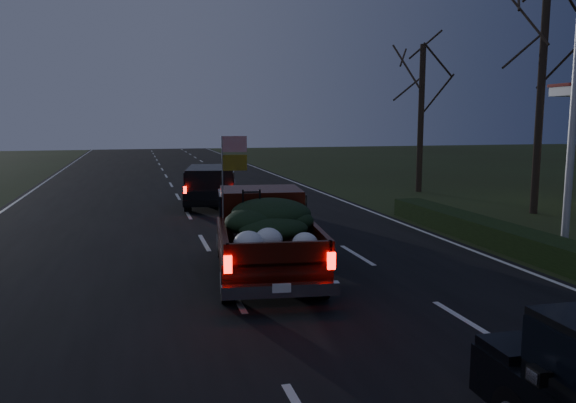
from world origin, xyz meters
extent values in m
plane|color=black|center=(0.00, 0.00, 0.00)|extent=(120.00, 120.00, 0.00)
cube|color=black|center=(0.00, 0.00, 0.01)|extent=(14.00, 120.00, 0.02)
cube|color=black|center=(7.80, 3.00, 0.30)|extent=(1.00, 10.00, 0.60)
cylinder|color=silver|center=(9.50, 2.00, 4.50)|extent=(0.20, 0.20, 9.00)
cylinder|color=black|center=(12.50, 7.00, 4.25)|extent=(0.28, 0.28, 8.50)
cylinder|color=black|center=(11.50, 14.00, 3.50)|extent=(0.28, 0.28, 7.00)
cube|color=#350E07|center=(0.94, 1.46, 0.61)|extent=(2.64, 5.29, 0.56)
cube|color=#350E07|center=(1.06, 2.37, 1.37)|extent=(2.06, 1.84, 0.91)
cube|color=black|center=(1.06, 2.37, 1.47)|extent=(2.15, 1.76, 0.56)
cube|color=#350E07|center=(0.78, 0.15, 0.91)|extent=(2.21, 3.05, 0.06)
ellipsoid|color=black|center=(0.89, 0.65, 1.37)|extent=(1.84, 2.01, 0.61)
cylinder|color=gray|center=(0.04, 1.58, 2.08)|extent=(0.03, 0.03, 2.03)
cube|color=red|center=(0.31, 1.54, 2.92)|extent=(0.53, 0.09, 0.35)
cube|color=gold|center=(0.31, 1.54, 2.52)|extent=(0.53, 0.09, 0.35)
cube|color=black|center=(1.13, 11.96, 0.58)|extent=(2.64, 4.77, 0.56)
cube|color=black|center=(1.09, 11.73, 1.22)|extent=(2.32, 3.55, 0.75)
cube|color=black|center=(1.09, 11.73, 1.30)|extent=(2.39, 3.47, 0.45)
cube|color=black|center=(1.72, -6.44, 1.10)|extent=(0.10, 0.21, 0.15)
camera|label=1|loc=(-1.77, -10.55, 3.42)|focal=35.00mm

